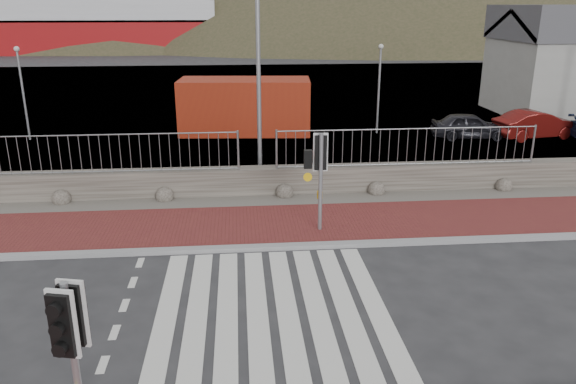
{
  "coord_description": "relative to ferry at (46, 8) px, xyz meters",
  "views": [
    {
      "loc": [
        -0.57,
        -9.89,
        5.87
      ],
      "look_at": [
        0.59,
        3.0,
        1.51
      ],
      "focal_mm": 35.0,
      "sensor_mm": 36.0,
      "label": 1
    }
  ],
  "objects": [
    {
      "name": "ground",
      "position": [
        24.65,
        -67.9,
        -5.36
      ],
      "size": [
        220.0,
        220.0,
        0.0
      ],
      "primitive_type": "plane",
      "color": "#28282B",
      "rests_on": "ground"
    },
    {
      "name": "gravel_strip",
      "position": [
        24.65,
        -61.4,
        -5.33
      ],
      "size": [
        40.0,
        1.5,
        0.06
      ],
      "primitive_type": "cube",
      "color": "#59544C",
      "rests_on": "ground"
    },
    {
      "name": "stone_wall",
      "position": [
        24.65,
        -60.6,
        -4.91
      ],
      "size": [
        40.0,
        0.6,
        0.9
      ],
      "primitive_type": "cube",
      "color": "#47413A",
      "rests_on": "ground"
    },
    {
      "name": "traffic_signal_far",
      "position": [
        26.16,
        -63.87,
        -3.39
      ],
      "size": [
        0.65,
        0.24,
        2.72
      ],
      "rotation": [
        0.0,
        0.0,
        3.12
      ],
      "color": "gray",
      "rests_on": "ground"
    },
    {
      "name": "car_a",
      "position": [
        34.57,
        -53.48,
        -4.78
      ],
      "size": [
        3.54,
        1.72,
        1.16
      ],
      "primitive_type": "imported",
      "rotation": [
        0.0,
        0.0,
        1.47
      ],
      "color": "black",
      "rests_on": "ground"
    },
    {
      "name": "ferry",
      "position": [
        0.0,
        0.0,
        0.0
      ],
      "size": [
        50.0,
        16.0,
        20.0
      ],
      "color": "maroon",
      "rests_on": "ground"
    },
    {
      "name": "kerb_far",
      "position": [
        24.65,
        -64.9,
        -5.31
      ],
      "size": [
        40.0,
        0.25,
        0.12
      ],
      "primitive_type": "cube",
      "color": "gray",
      "rests_on": "ground"
    },
    {
      "name": "hills_backdrop",
      "position": [
        31.4,
        20.0,
        -28.42
      ],
      "size": [
        254.0,
        90.0,
        100.0
      ],
      "color": "#31331F",
      "rests_on": "ground"
    },
    {
      "name": "shipping_container",
      "position": [
        24.42,
        -51.32,
        -4.1
      ],
      "size": [
        6.24,
        2.99,
        2.53
      ],
      "primitive_type": "cube",
      "rotation": [
        0.0,
        0.0,
        -0.08
      ],
      "color": "maroon",
      "rests_on": "ground"
    },
    {
      "name": "sidewalk_far",
      "position": [
        24.65,
        -63.4,
        -5.32
      ],
      "size": [
        40.0,
        3.0,
        0.08
      ],
      "primitive_type": "cube",
      "color": "maroon",
      "rests_on": "ground"
    },
    {
      "name": "zebra_crossing",
      "position": [
        24.65,
        -67.9,
        -5.36
      ],
      "size": [
        4.62,
        5.6,
        0.01
      ],
      "color": "silver",
      "rests_on": "ground"
    },
    {
      "name": "railing",
      "position": [
        24.65,
        -60.75,
        -3.54
      ],
      "size": [
        18.07,
        0.07,
        1.22
      ],
      "color": "gray",
      "rests_on": "stone_wall"
    },
    {
      "name": "streetlight",
      "position": [
        24.9,
        -59.79,
        -0.8
      ],
      "size": [
        1.72,
        0.27,
        8.1
      ],
      "rotation": [
        0.0,
        0.0,
        0.05
      ],
      "color": "gray",
      "rests_on": "ground"
    },
    {
      "name": "car_b",
      "position": [
        37.59,
        -53.74,
        -4.73
      ],
      "size": [
        4.03,
        2.01,
        1.27
      ],
      "primitive_type": "imported",
      "rotation": [
        0.0,
        0.0,
        1.75
      ],
      "color": "#580E0C",
      "rests_on": "ground"
    },
    {
      "name": "quay",
      "position": [
        24.65,
        -40.0,
        -5.36
      ],
      "size": [
        120.0,
        40.0,
        0.5
      ],
      "primitive_type": "cube",
      "color": "#4C4C4F",
      "rests_on": "ground"
    },
    {
      "name": "water",
      "position": [
        24.65,
        -5.0,
        -5.36
      ],
      "size": [
        220.0,
        50.0,
        0.05
      ],
      "primitive_type": "cube",
      "color": "#3F4C54",
      "rests_on": "ground"
    },
    {
      "name": "traffic_signal_near",
      "position": [
        21.86,
        -71.32,
        -3.51
      ],
      "size": [
        0.41,
        0.3,
        2.57
      ],
      "rotation": [
        0.0,
        0.0,
        -0.24
      ],
      "color": "gray",
      "rests_on": "ground"
    }
  ]
}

